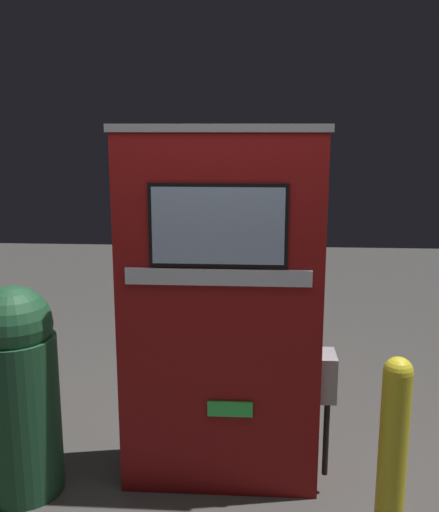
{
  "coord_description": "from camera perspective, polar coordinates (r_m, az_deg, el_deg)",
  "views": [
    {
      "loc": [
        0.2,
        -2.92,
        1.98
      ],
      "look_at": [
        0.0,
        0.11,
        1.32
      ],
      "focal_mm": 42.0,
      "sensor_mm": 36.0,
      "label": 1
    }
  ],
  "objects": [
    {
      "name": "trash_bin",
      "position": [
        3.47,
        -18.65,
        -11.92
      ],
      "size": [
        0.44,
        0.44,
        1.17
      ],
      "color": "#1E4C2D",
      "rests_on": "ground_plane"
    },
    {
      "name": "ground_plane",
      "position": [
        3.53,
        -0.13,
        -21.82
      ],
      "size": [
        14.0,
        14.0,
        0.0
      ],
      "primitive_type": "plane",
      "color": "#423F3D"
    },
    {
      "name": "safety_bollard",
      "position": [
        3.16,
        16.25,
        -16.56
      ],
      "size": [
        0.14,
        0.14,
        0.92
      ],
      "color": "yellow",
      "rests_on": "ground_plane"
    },
    {
      "name": "gas_pump",
      "position": [
        3.3,
        0.18,
        -5.02
      ],
      "size": [
        1.18,
        0.49,
        1.99
      ],
      "color": "maroon",
      "rests_on": "ground_plane"
    }
  ]
}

